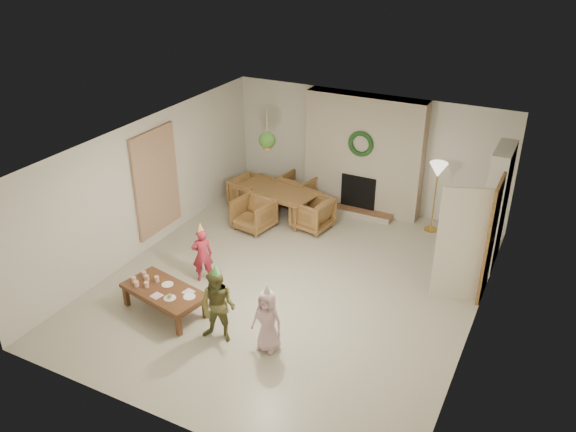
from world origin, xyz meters
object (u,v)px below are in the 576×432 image
Objects in this scene: coffee_table_top at (164,291)px; child_plaid at (218,307)px; dining_chair_near at (254,214)px; child_pink at (267,321)px; dining_chair_left at (250,192)px; dining_chair_right at (312,213)px; dining_table at (276,203)px; dining_chair_far at (297,190)px; child_red at (202,255)px.

child_plaid reaches higher than coffee_table_top.
dining_chair_near is 3.75m from child_pink.
dining_chair_near is 1.05m from dining_chair_left.
dining_chair_right reaches higher than coffee_table_top.
dining_chair_far is (0.13, 0.73, 0.03)m from dining_table.
dining_chair_near is 2.04m from child_red.
dining_chair_far reaches higher than coffee_table_top.
child_pink is at bearing -46.70° from dining_chair_near.
dining_chair_near is 1.48m from dining_chair_far.
dining_chair_left is 0.73× the size of child_pink.
dining_chair_near is at bearing 125.07° from child_pink.
child_pink is at bearing 25.36° from dining_chair_right.
coffee_table_top is at bearing 47.91° from child_red.
dining_chair_near reaches higher than dining_table.
dining_chair_far is at bearing 90.00° from dining_table.
child_red is at bearing -155.09° from dining_chair_left.
dining_chair_left is at bearing 45.00° from dining_chair_far.
child_red is (0.16, -2.03, 0.17)m from dining_chair_near.
dining_chair_near is at bearing -135.00° from dining_chair_left.
child_pink reaches higher than dining_table.
dining_table is 2.34× the size of dining_chair_left.
child_plaid reaches higher than dining_chair_near.
dining_chair_right is at bearing 86.21° from child_plaid.
dining_chair_right reaches higher than dining_table.
child_red is at bearing 151.52° from child_pink.
child_red reaches higher than dining_chair_left.
child_plaid reaches higher than dining_table.
dining_chair_left is 2.99m from child_red.
dining_chair_left is 4.79m from child_pink.
dining_table is at bearing -90.00° from dining_chair_right.
dining_chair_far and dining_chair_left have the same top height.
child_pink is at bearing 121.41° from dining_chair_far.
coffee_table_top is 1.06m from child_red.
dining_chair_near and dining_chair_far have the same top height.
child_pink is (1.77, -4.59, 0.17)m from dining_chair_far.
dining_table is 0.74m from dining_chair_far.
child_red is at bearing -8.56° from dining_chair_right.
dining_table is 2.34× the size of dining_chair_right.
dining_chair_right is 0.61× the size of child_plaid.
child_plaid is at bearing -58.15° from dining_chair_near.
dining_chair_far is 1.05m from dining_chair_left.
child_plaid is (1.89, -4.14, 0.26)m from dining_chair_left.
dining_chair_near is 0.53× the size of coffee_table_top.
dining_chair_left is 0.61× the size of child_plaid.
child_red is at bearing 100.35° from coffee_table_top.
child_plaid is (1.29, -3.28, 0.26)m from dining_chair_near.
dining_chair_right is 3.85m from child_plaid.
child_pink reaches higher than dining_chair_far.
dining_chair_near is at bearing 104.02° from child_plaid.
child_pink reaches higher than child_red.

